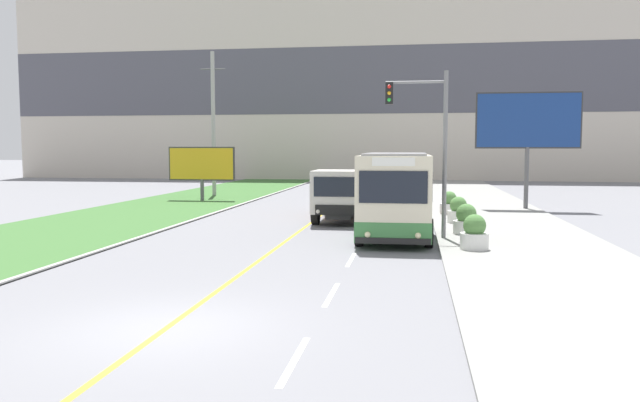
% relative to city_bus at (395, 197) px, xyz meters
% --- Properties ---
extents(ground_plane, '(300.00, 300.00, 0.00)m').
position_rel_city_bus_xyz_m(ground_plane, '(-3.96, -12.00, -1.63)').
color(ground_plane, slate).
extents(lane_marking_centre, '(2.88, 140.00, 0.01)m').
position_rel_city_bus_xyz_m(lane_marking_centre, '(-3.67, -10.94, -1.63)').
color(lane_marking_centre, gold).
rests_on(lane_marking_centre, ground_plane).
extents(apartment_block_background, '(80.00, 8.04, 20.02)m').
position_rel_city_bus_xyz_m(apartment_block_background, '(-3.96, 46.92, 8.38)').
color(apartment_block_background, beige).
rests_on(apartment_block_background, ground_plane).
extents(city_bus, '(2.68, 5.47, 3.23)m').
position_rel_city_bus_xyz_m(city_bus, '(0.00, 0.00, 0.00)').
color(city_bus, beige).
rests_on(city_bus, ground_plane).
extents(dump_truck, '(2.55, 6.96, 2.42)m').
position_rel_city_bus_xyz_m(dump_truck, '(-2.53, 5.49, -0.39)').
color(dump_truck, black).
rests_on(dump_truck, ground_plane).
extents(utility_pole_far, '(1.80, 0.28, 10.18)m').
position_rel_city_bus_xyz_m(utility_pole_far, '(-13.46, 19.87, 3.51)').
color(utility_pole_far, '#9E9E99').
rests_on(utility_pole_far, ground_plane).
extents(traffic_light_mast, '(2.28, 0.32, 6.23)m').
position_rel_city_bus_xyz_m(traffic_light_mast, '(1.16, 0.42, 2.32)').
color(traffic_light_mast, slate).
rests_on(traffic_light_mast, ground_plane).
extents(billboard_large, '(5.61, 0.24, 6.46)m').
position_rel_city_bus_xyz_m(billboard_large, '(6.81, 12.58, 3.13)').
color(billboard_large, '#59595B').
rests_on(billboard_large, ground_plane).
extents(billboard_small, '(4.38, 0.24, 3.48)m').
position_rel_city_bus_xyz_m(billboard_small, '(-12.89, 15.66, 0.71)').
color(billboard_small, '#59595B').
rests_on(billboard_small, ground_plane).
extents(planter_round_near, '(0.93, 0.93, 1.16)m').
position_rel_city_bus_xyz_m(planter_round_near, '(2.66, -2.12, -1.04)').
color(planter_round_near, silver).
rests_on(planter_round_near, sidewalk_right).
extents(planter_round_second, '(0.99, 0.99, 1.18)m').
position_rel_city_bus_xyz_m(planter_round_second, '(2.69, 1.57, -1.03)').
color(planter_round_second, silver).
rests_on(planter_round_second, sidewalk_right).
extents(planter_round_third, '(0.94, 0.94, 1.17)m').
position_rel_city_bus_xyz_m(planter_round_third, '(2.65, 5.26, -1.03)').
color(planter_round_third, silver).
rests_on(planter_round_third, sidewalk_right).
extents(planter_round_far, '(0.93, 0.93, 1.15)m').
position_rel_city_bus_xyz_m(planter_round_far, '(2.45, 8.94, -1.04)').
color(planter_round_far, silver).
rests_on(planter_round_far, sidewalk_right).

